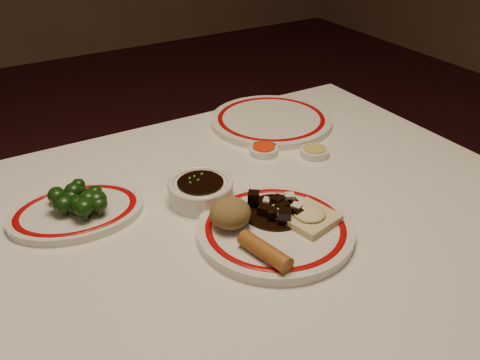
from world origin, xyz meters
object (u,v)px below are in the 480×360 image
spring_roll (265,251)px  fried_wonton (309,216)px  dining_table (230,258)px  soy_bowl (201,192)px  rice_mound (230,213)px  broccoli_plate (76,212)px  broccoli_pile (78,200)px  stirfry_heap (277,209)px  main_plate (275,230)px

spring_roll → fried_wonton: spring_roll is taller
dining_table → soy_bowl: soy_bowl is taller
rice_mound → soy_bowl: (0.00, 0.12, -0.02)m
dining_table → rice_mound: (-0.02, -0.04, 0.14)m
broccoli_plate → broccoli_pile: 0.03m
broccoli_plate → dining_table: bearing=-32.3°
fried_wonton → broccoli_pile: size_ratio=0.91×
rice_mound → broccoli_pile: size_ratio=0.64×
rice_mound → fried_wonton: size_ratio=0.71×
rice_mound → dining_table: bearing=61.3°
stirfry_heap → soy_bowl: (-0.08, 0.13, -0.01)m
broccoli_plate → rice_mound: bearing=-41.6°
dining_table → rice_mound: bearing=-118.7°
broccoli_plate → soy_bowl: soy_bowl is taller
spring_roll → fried_wonton: (0.12, 0.04, -0.00)m
fried_wonton → stirfry_heap: bearing=126.1°
stirfry_heap → rice_mound: bearing=172.8°
dining_table → spring_roll: 0.19m
dining_table → rice_mound: size_ratio=16.72×
dining_table → broccoli_pile: broccoli_pile is taller
stirfry_heap → broccoli_plate: bearing=146.4°
stirfry_heap → broccoli_pile: bearing=147.3°
main_plate → soy_bowl: bearing=110.3°
fried_wonton → broccoli_plate: fried_wonton is taller
broccoli_plate → soy_bowl: bearing=-17.5°
broccoli_pile → spring_roll: bearing=-53.3°
rice_mound → broccoli_pile: bearing=139.3°
broccoli_plate → stirfry_heap: bearing=-33.6°
main_plate → stirfry_heap: size_ratio=2.92×
rice_mound → broccoli_plate: 0.29m
spring_roll → soy_bowl: size_ratio=0.82×
fried_wonton → main_plate: bearing=163.8°
main_plate → broccoli_plate: (-0.28, 0.23, -0.00)m
dining_table → fried_wonton: (0.10, -0.10, 0.12)m
broccoli_plate → soy_bowl: size_ratio=2.16×
fried_wonton → broccoli_pile: broccoli_pile is taller
rice_mound → fried_wonton: (0.12, -0.06, -0.02)m
dining_table → broccoli_pile: 0.30m
dining_table → spring_roll: spring_roll is taller
main_plate → soy_bowl: soy_bowl is taller
dining_table → broccoli_plate: (-0.24, 0.15, 0.10)m
rice_mound → spring_roll: rice_mound is taller
broccoli_plate → broccoli_pile: size_ratio=2.38×
dining_table → soy_bowl: 0.14m
rice_mound → broccoli_plate: bearing=138.4°
dining_table → main_plate: size_ratio=3.54×
stirfry_heap → spring_roll: bearing=-133.1°
soy_bowl → dining_table: bearing=-77.7°
rice_mound → soy_bowl: 0.12m
rice_mound → soy_bowl: bearing=87.7°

